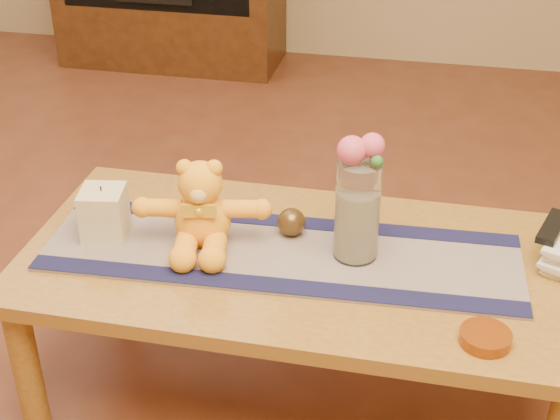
% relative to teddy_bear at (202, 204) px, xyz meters
% --- Properties ---
extents(floor, '(5.50, 5.50, 0.00)m').
position_rel_teddy_bear_xyz_m(floor, '(0.25, -0.01, -0.57)').
color(floor, '#582A19').
rests_on(floor, ground).
extents(coffee_table_top, '(1.40, 0.70, 0.04)m').
position_rel_teddy_bear_xyz_m(coffee_table_top, '(0.25, -0.01, -0.14)').
color(coffee_table_top, brown).
rests_on(coffee_table_top, floor).
extents(table_leg_fl, '(0.07, 0.07, 0.41)m').
position_rel_teddy_bear_xyz_m(table_leg_fl, '(-0.39, -0.30, -0.36)').
color(table_leg_fl, brown).
rests_on(table_leg_fl, floor).
extents(table_leg_bl, '(0.07, 0.07, 0.41)m').
position_rel_teddy_bear_xyz_m(table_leg_bl, '(-0.39, 0.28, -0.36)').
color(table_leg_bl, brown).
rests_on(table_leg_bl, floor).
extents(table_leg_br, '(0.07, 0.07, 0.41)m').
position_rel_teddy_bear_xyz_m(table_leg_br, '(0.89, 0.28, -0.36)').
color(table_leg_br, brown).
rests_on(table_leg_br, floor).
extents(persian_runner, '(1.22, 0.41, 0.01)m').
position_rel_teddy_bear_xyz_m(persian_runner, '(0.21, -0.01, -0.11)').
color(persian_runner, '#1A1F4B').
rests_on(persian_runner, coffee_table_top).
extents(runner_border_near, '(1.20, 0.12, 0.00)m').
position_rel_teddy_bear_xyz_m(runner_border_near, '(0.21, -0.15, -0.11)').
color(runner_border_near, '#13133A').
rests_on(runner_border_near, persian_runner).
extents(runner_border_far, '(1.20, 0.12, 0.00)m').
position_rel_teddy_bear_xyz_m(runner_border_far, '(0.20, 0.14, -0.11)').
color(runner_border_far, '#13133A').
rests_on(runner_border_far, persian_runner).
extents(teddy_bear, '(0.37, 0.32, 0.22)m').
position_rel_teddy_bear_xyz_m(teddy_bear, '(0.00, 0.00, 0.00)').
color(teddy_bear, '#FFA520').
rests_on(teddy_bear, persian_runner).
extents(pillar_candle, '(0.13, 0.13, 0.13)m').
position_rel_teddy_bear_xyz_m(pillar_candle, '(-0.26, -0.02, -0.04)').
color(pillar_candle, beige).
rests_on(pillar_candle, persian_runner).
extents(candle_wick, '(0.00, 0.00, 0.01)m').
position_rel_teddy_bear_xyz_m(candle_wick, '(-0.26, -0.02, 0.03)').
color(candle_wick, black).
rests_on(candle_wick, pillar_candle).
extents(glass_vase, '(0.11, 0.11, 0.26)m').
position_rel_teddy_bear_xyz_m(glass_vase, '(0.39, 0.02, 0.02)').
color(glass_vase, silver).
rests_on(glass_vase, persian_runner).
extents(potpourri_fill, '(0.09, 0.09, 0.18)m').
position_rel_teddy_bear_xyz_m(potpourri_fill, '(0.39, 0.02, -0.02)').
color(potpourri_fill, beige).
rests_on(potpourri_fill, glass_vase).
extents(rose_left, '(0.07, 0.07, 0.07)m').
position_rel_teddy_bear_xyz_m(rose_left, '(0.37, 0.01, 0.18)').
color(rose_left, '#D84C6B').
rests_on(rose_left, glass_vase).
extents(rose_right, '(0.06, 0.06, 0.06)m').
position_rel_teddy_bear_xyz_m(rose_right, '(0.42, 0.02, 0.19)').
color(rose_right, '#D84C6B').
rests_on(rose_right, glass_vase).
extents(blue_flower_back, '(0.04, 0.04, 0.04)m').
position_rel_teddy_bear_xyz_m(blue_flower_back, '(0.40, 0.05, 0.18)').
color(blue_flower_back, '#485A9D').
rests_on(blue_flower_back, glass_vase).
extents(blue_flower_side, '(0.04, 0.04, 0.04)m').
position_rel_teddy_bear_xyz_m(blue_flower_side, '(0.36, 0.04, 0.17)').
color(blue_flower_side, '#485A9D').
rests_on(blue_flower_side, glass_vase).
extents(leaf_sprig, '(0.03, 0.03, 0.03)m').
position_rel_teddy_bear_xyz_m(leaf_sprig, '(0.43, -0.00, 0.17)').
color(leaf_sprig, '#33662D').
rests_on(leaf_sprig, glass_vase).
extents(bronze_ball, '(0.08, 0.08, 0.07)m').
position_rel_teddy_bear_xyz_m(bronze_ball, '(0.21, 0.08, -0.07)').
color(bronze_ball, '#4D3719').
rests_on(bronze_ball, persian_runner).
extents(book_bottom, '(0.22, 0.26, 0.02)m').
position_rel_teddy_bear_xyz_m(book_bottom, '(0.87, 0.14, -0.11)').
color(book_bottom, '#FBE4C2').
rests_on(book_bottom, coffee_table_top).
extents(book_lower, '(0.24, 0.27, 0.02)m').
position_rel_teddy_bear_xyz_m(book_lower, '(0.87, 0.13, -0.09)').
color(book_lower, '#FBE4C2').
rests_on(book_lower, book_bottom).
extents(book_upper, '(0.21, 0.25, 0.02)m').
position_rel_teddy_bear_xyz_m(book_upper, '(0.86, 0.14, -0.07)').
color(book_upper, '#FBE4C2').
rests_on(book_upper, book_lower).
extents(book_top, '(0.23, 0.27, 0.02)m').
position_rel_teddy_bear_xyz_m(book_top, '(0.87, 0.13, -0.05)').
color(book_top, '#FBE4C2').
rests_on(book_top, book_upper).
extents(tv_remote, '(0.09, 0.17, 0.02)m').
position_rel_teddy_bear_xyz_m(tv_remote, '(0.86, 0.13, -0.03)').
color(tv_remote, black).
rests_on(tv_remote, book_top).
extents(amber_dish, '(0.13, 0.13, 0.03)m').
position_rel_teddy_bear_xyz_m(amber_dish, '(0.71, -0.25, -0.10)').
color(amber_dish, '#BF5914').
rests_on(amber_dish, coffee_table_top).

